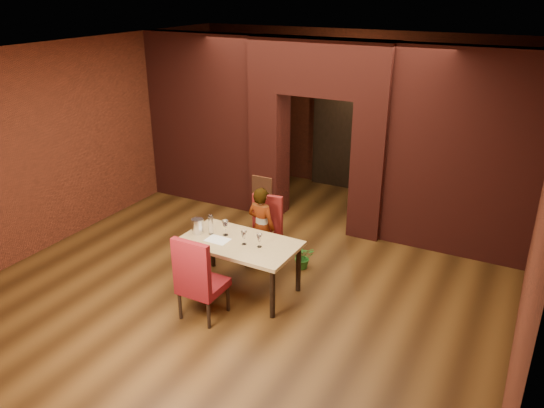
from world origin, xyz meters
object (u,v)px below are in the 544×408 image
(person_seated, at_px, (261,227))
(wine_glass_c, at_px, (259,240))
(chair_near, at_px, (203,276))
(potted_plant, at_px, (303,257))
(wine_glass_a, at_px, (225,228))
(water_bottle, at_px, (211,224))
(dining_table, at_px, (240,266))
(chair_far, at_px, (263,232))
(wine_glass_b, at_px, (244,238))
(wine_bucket, at_px, (198,226))

(person_seated, height_order, wine_glass_c, person_seated)
(chair_near, bearing_deg, potted_plant, -109.51)
(wine_glass_a, bearing_deg, water_bottle, -163.93)
(dining_table, distance_m, wine_glass_c, 0.57)
(chair_far, distance_m, water_bottle, 0.97)
(person_seated, bearing_deg, potted_plant, -156.45)
(wine_glass_a, xyz_separation_m, wine_glass_b, (0.37, -0.12, -0.01))
(wine_glass_c, relative_size, potted_plant, 0.52)
(chair_near, height_order, wine_glass_c, chair_near)
(person_seated, distance_m, wine_glass_b, 0.87)
(wine_glass_c, bearing_deg, wine_bucket, -178.60)
(person_seated, height_order, wine_glass_a, person_seated)
(water_bottle, bearing_deg, chair_near, -63.90)
(chair_near, xyz_separation_m, wine_glass_c, (0.42, 0.73, 0.27))
(chair_near, relative_size, wine_glass_a, 5.23)
(wine_glass_a, bearing_deg, person_seated, 75.22)
(wine_glass_b, relative_size, wine_glass_c, 1.02)
(wine_glass_c, height_order, wine_bucket, wine_bucket)
(wine_glass_a, distance_m, wine_glass_b, 0.39)
(wine_glass_b, bearing_deg, chair_near, -105.40)
(chair_near, bearing_deg, wine_glass_c, -119.22)
(wine_glass_b, xyz_separation_m, potted_plant, (0.42, 1.01, -0.67))
(wine_glass_a, bearing_deg, wine_glass_c, -8.91)
(person_seated, distance_m, water_bottle, 0.89)
(wine_glass_b, distance_m, wine_glass_c, 0.22)
(chair_far, xyz_separation_m, wine_glass_b, (0.19, -0.87, 0.33))
(wine_glass_c, relative_size, water_bottle, 0.66)
(dining_table, relative_size, wine_glass_c, 8.37)
(wine_glass_a, relative_size, potted_plant, 0.60)
(chair_near, height_order, wine_bucket, chair_near)
(chair_far, height_order, water_bottle, chair_far)
(wine_glass_a, height_order, wine_glass_b, wine_glass_a)
(chair_near, bearing_deg, wine_glass_a, -77.69)
(dining_table, xyz_separation_m, person_seated, (-0.09, 0.78, 0.25))
(wine_bucket, bearing_deg, dining_table, 3.01)
(chair_near, xyz_separation_m, person_seated, (0.01, 1.53, 0.05))
(chair_far, xyz_separation_m, wine_glass_c, (0.41, -0.84, 0.33))
(wine_bucket, xyz_separation_m, water_bottle, (0.18, 0.06, 0.04))
(dining_table, distance_m, chair_far, 0.85)
(wine_glass_c, relative_size, wine_bucket, 0.92)
(person_seated, distance_m, wine_glass_c, 0.92)
(dining_table, distance_m, chair_near, 0.78)
(chair_far, xyz_separation_m, wine_glass_a, (-0.19, -0.75, 0.34))
(chair_near, relative_size, wine_glass_c, 6.02)
(dining_table, bearing_deg, wine_glass_c, -0.58)
(chair_far, distance_m, wine_glass_b, 0.95)
(person_seated, height_order, water_bottle, person_seated)
(chair_near, bearing_deg, water_bottle, -63.57)
(wine_glass_b, bearing_deg, potted_plant, 67.16)
(chair_near, distance_m, wine_glass_c, 0.89)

